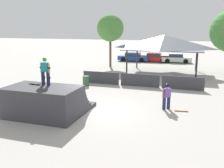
{
  "coord_description": "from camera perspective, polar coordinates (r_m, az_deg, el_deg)",
  "views": [
    {
      "loc": [
        5.17,
        -12.98,
        4.88
      ],
      "look_at": [
        -0.15,
        3.39,
        0.93
      ],
      "focal_mm": 40.0,
      "sensor_mm": 36.0,
      "label": 1
    }
  ],
  "objects": [
    {
      "name": "bystander_walking",
      "position": [
        15.31,
        12.4,
        -2.32
      ],
      "size": [
        0.51,
        0.51,
        1.59
      ],
      "rotation": [
        0.0,
        0.0,
        3.92
      ],
      "color": "#1E2347",
      "rests_on": "ground"
    },
    {
      "name": "parked_car_red",
      "position": [
        36.27,
        9.71,
        5.97
      ],
      "size": [
        4.13,
        1.73,
        1.27
      ],
      "rotation": [
        0.0,
        0.0,
        -0.02
      ],
      "color": "red",
      "rests_on": "ground"
    },
    {
      "name": "trash_bin",
      "position": [
        21.17,
        -6.0,
        0.71
      ],
      "size": [
        0.52,
        0.52,
        0.85
      ],
      "primitive_type": "cylinder",
      "color": "#385B3D",
      "rests_on": "ground"
    },
    {
      "name": "pavilion_shelter",
      "position": [
        27.29,
        11.81,
        9.33
      ],
      "size": [
        8.02,
        5.75,
        4.07
      ],
      "color": "#2D2D33",
      "rests_on": "ground"
    },
    {
      "name": "skater_on_deck",
      "position": [
        14.32,
        -15.04,
        3.27
      ],
      "size": [
        0.66,
        0.23,
        1.56
      ],
      "rotation": [
        0.0,
        0.0,
        0.01
      ],
      "color": "#1E2347",
      "rests_on": "quarter_pipe_ramp"
    },
    {
      "name": "tree_beside_pavilion",
      "position": [
        31.12,
        -0.39,
        12.63
      ],
      "size": [
        3.27,
        3.27,
        6.38
      ],
      "color": "brown",
      "rests_on": "ground"
    },
    {
      "name": "barrier_fence",
      "position": [
        20.97,
        6.38,
        0.86
      ],
      "size": [
        10.21,
        0.12,
        1.05
      ],
      "color": "#3D3D42",
      "rests_on": "ground"
    },
    {
      "name": "quarter_pipe_ramp",
      "position": [
        14.52,
        -14.81,
        -3.98
      ],
      "size": [
        4.03,
        3.99,
        1.69
      ],
      "color": "#38383D",
      "rests_on": "ground"
    },
    {
      "name": "skateboard_on_deck",
      "position": [
        14.77,
        -17.14,
        0.1
      ],
      "size": [
        0.78,
        0.3,
        0.09
      ],
      "rotation": [
        0.0,
        0.0,
        -0.14
      ],
      "color": "green",
      "rests_on": "quarter_pipe_ramp"
    },
    {
      "name": "ground_plane",
      "position": [
        14.8,
        -3.52,
        -6.35
      ],
      "size": [
        160.0,
        160.0,
        0.0
      ],
      "primitive_type": "plane",
      "color": "#ADA8A0"
    },
    {
      "name": "parked_car_blue",
      "position": [
        36.45,
        4.93,
        6.14
      ],
      "size": [
        4.41,
        1.7,
        1.27
      ],
      "rotation": [
        0.0,
        0.0,
        0.0
      ],
      "color": "navy",
      "rests_on": "ground"
    },
    {
      "name": "parked_car_white",
      "position": [
        36.03,
        14.45,
        5.7
      ],
      "size": [
        4.17,
        2.1,
        1.27
      ],
      "rotation": [
        0.0,
        0.0,
        0.12
      ],
      "color": "silver",
      "rests_on": "ground"
    },
    {
      "name": "skateboard_on_ground",
      "position": [
        15.4,
        15.43,
        -5.79
      ],
      "size": [
        0.8,
        0.31,
        0.09
      ],
      "rotation": [
        0.0,
        0.0,
        3.29
      ],
      "color": "silver",
      "rests_on": "ground"
    }
  ]
}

